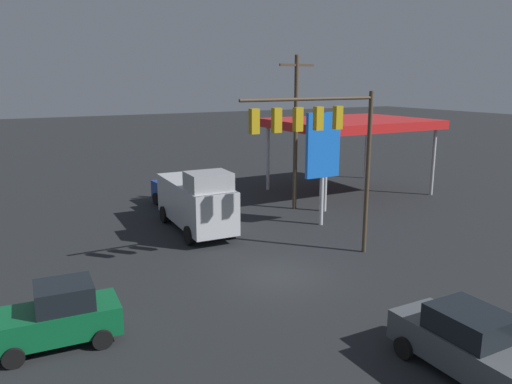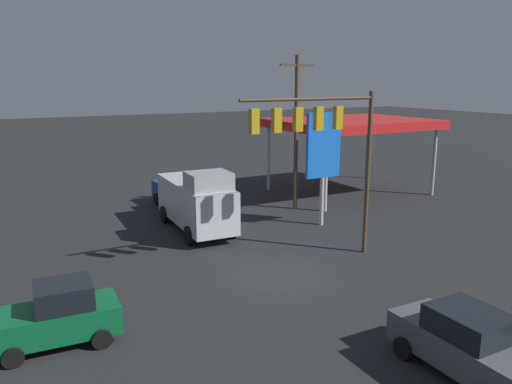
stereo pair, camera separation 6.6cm
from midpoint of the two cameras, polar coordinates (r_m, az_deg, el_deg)
The scene contains 9 objects.
ground_plane at distance 21.45m, azimuth 2.52°, elevation -9.44°, with size 200.00×200.00×0.00m, color black.
traffic_signal_assembly at distance 21.72m, azimuth 7.21°, elevation 6.66°, with size 6.74×0.43×7.59m.
utility_pole at distance 31.18m, azimuth 4.49°, elevation 7.11°, with size 2.40×0.26×9.54m.
gas_station_canopy at distance 36.49m, azimuth 10.65°, elevation 7.63°, with size 10.62×8.34×5.33m.
price_sign at distance 27.85m, azimuth 7.57°, elevation 4.88°, with size 2.16×0.27×6.35m.
pickup_parked at distance 32.06m, azimuth -8.54°, elevation 0.02°, with size 2.54×5.32×2.40m.
sedan_waiting at distance 15.59m, azimuth 22.94°, elevation -15.62°, with size 2.07×4.41×1.93m.
delivery_truck at distance 27.09m, azimuth -6.91°, elevation -1.01°, with size 2.80×6.90×3.58m.
hatchback_crossing at distance 17.06m, azimuth -21.79°, elevation -12.99°, with size 3.90×2.15×1.97m.
Camera 1 is at (10.40, 16.92, 8.10)m, focal length 35.00 mm.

